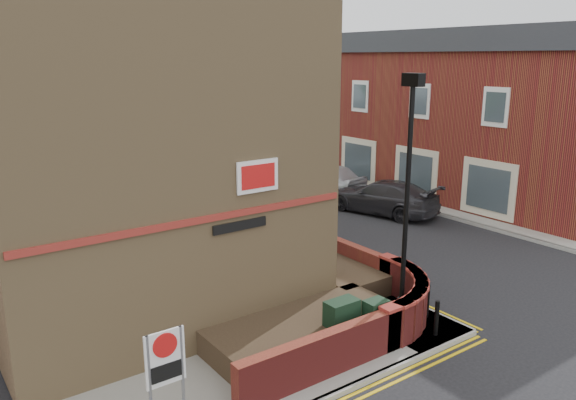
# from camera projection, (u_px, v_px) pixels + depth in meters

# --- Properties ---
(ground) EXTENTS (120.00, 120.00, 0.00)m
(ground) POSITION_uv_depth(u_px,v_px,m) (390.00, 372.00, 12.41)
(ground) COLOR black
(ground) RESTS_ON ground
(pavement_corner) EXTENTS (13.00, 3.00, 0.12)m
(pavement_corner) POSITION_uv_depth(u_px,v_px,m) (217.00, 392.00, 11.58)
(pavement_corner) COLOR gray
(pavement_corner) RESTS_ON ground
(pavement_main) EXTENTS (2.00, 32.00, 0.12)m
(pavement_main) POSITION_uv_depth(u_px,v_px,m) (170.00, 206.00, 26.08)
(pavement_main) COLOR gray
(pavement_main) RESTS_ON ground
(pavement_far) EXTENTS (4.00, 40.00, 0.12)m
(pavement_far) POSITION_uv_depth(u_px,v_px,m) (384.00, 186.00, 29.99)
(pavement_far) COLOR gray
(pavement_far) RESTS_ON ground
(kerb_main_near) EXTENTS (0.15, 32.00, 0.12)m
(kerb_main_near) POSITION_uv_depth(u_px,v_px,m) (189.00, 202.00, 26.65)
(kerb_main_near) COLOR gray
(kerb_main_near) RESTS_ON ground
(kerb_main_far) EXTENTS (0.15, 40.00, 0.12)m
(kerb_main_far) POSITION_uv_depth(u_px,v_px,m) (357.00, 191.00, 28.85)
(kerb_main_far) COLOR gray
(kerb_main_far) RESTS_ON ground
(yellow_lines_main) EXTENTS (0.28, 32.00, 0.01)m
(yellow_lines_main) POSITION_uv_depth(u_px,v_px,m) (194.00, 203.00, 26.81)
(yellow_lines_main) COLOR gold
(yellow_lines_main) RESTS_ON ground
(corner_building) EXTENTS (8.95, 10.40, 13.60)m
(corner_building) POSITION_uv_depth(u_px,v_px,m) (117.00, 77.00, 15.53)
(corner_building) COLOR #997B51
(corner_building) RESTS_ON ground
(garden_wall) EXTENTS (6.80, 6.00, 1.20)m
(garden_wall) POSITION_uv_depth(u_px,v_px,m) (319.00, 329.00, 14.37)
(garden_wall) COLOR maroon
(garden_wall) RESTS_ON ground
(lamppost) EXTENTS (0.25, 0.50, 6.30)m
(lamppost) POSITION_uv_depth(u_px,v_px,m) (407.00, 204.00, 13.44)
(lamppost) COLOR black
(lamppost) RESTS_ON pavement_corner
(utility_cabinet_large) EXTENTS (0.80, 0.45, 1.20)m
(utility_cabinet_large) POSITION_uv_depth(u_px,v_px,m) (341.00, 324.00, 13.08)
(utility_cabinet_large) COLOR black
(utility_cabinet_large) RESTS_ON pavement_corner
(utility_cabinet_small) EXTENTS (0.55, 0.40, 1.10)m
(utility_cabinet_small) POSITION_uv_depth(u_px,v_px,m) (375.00, 322.00, 13.31)
(utility_cabinet_small) COLOR black
(utility_cabinet_small) RESTS_ON pavement_corner
(bollard_near) EXTENTS (0.11, 0.11, 0.90)m
(bollard_near) POSITION_uv_depth(u_px,v_px,m) (437.00, 318.00, 13.72)
(bollard_near) COLOR black
(bollard_near) RESTS_ON pavement_corner
(bollard_far) EXTENTS (0.11, 0.11, 0.90)m
(bollard_far) POSITION_uv_depth(u_px,v_px,m) (427.00, 301.00, 14.69)
(bollard_far) COLOR black
(bollard_far) RESTS_ON pavement_corner
(zone_sign) EXTENTS (0.72, 0.07, 2.20)m
(zone_sign) POSITION_uv_depth(u_px,v_px,m) (166.00, 367.00, 9.55)
(zone_sign) COLOR slate
(zone_sign) RESTS_ON pavement_corner
(far_terrace) EXTENTS (5.40, 30.40, 8.00)m
(far_terrace) POSITION_uv_depth(u_px,v_px,m) (356.00, 105.00, 32.99)
(far_terrace) COLOR maroon
(far_terrace) RESTS_ON ground
(far_terrace_cream) EXTENTS (5.40, 12.40, 8.00)m
(far_terrace_cream) POSITION_uv_depth(u_px,v_px,m) (194.00, 89.00, 49.46)
(far_terrace_cream) COLOR beige
(far_terrace_cream) RESTS_ON ground
(tree_near) EXTENTS (3.64, 3.65, 6.70)m
(tree_near) POSITION_uv_depth(u_px,v_px,m) (183.00, 108.00, 23.40)
(tree_near) COLOR #382B1E
(tree_near) RESTS_ON pavement_main
(tree_mid) EXTENTS (4.03, 4.03, 7.42)m
(tree_mid) POSITION_uv_depth(u_px,v_px,m) (116.00, 88.00, 29.56)
(tree_mid) COLOR #382B1E
(tree_mid) RESTS_ON pavement_main
(tree_far) EXTENTS (3.81, 3.81, 7.00)m
(tree_far) POSITION_uv_depth(u_px,v_px,m) (73.00, 87.00, 35.90)
(tree_far) COLOR #382B1E
(tree_far) RESTS_ON pavement_main
(traffic_light_assembly) EXTENTS (0.20, 0.16, 4.20)m
(traffic_light_assembly) POSITION_uv_depth(u_px,v_px,m) (109.00, 127.00, 32.70)
(traffic_light_assembly) COLOR black
(traffic_light_assembly) RESTS_ON pavement_main
(silver_car_near) EXTENTS (2.79, 4.29, 1.34)m
(silver_car_near) POSITION_uv_depth(u_px,v_px,m) (243.00, 196.00, 25.33)
(silver_car_near) COLOR silver
(silver_car_near) RESTS_ON ground
(red_car_main) EXTENTS (2.58, 5.24, 1.43)m
(red_car_main) POSITION_uv_depth(u_px,v_px,m) (191.00, 175.00, 29.71)
(red_car_main) COLOR maroon
(red_car_main) RESTS_ON ground
(grey_car_far) EXTENTS (3.32, 5.48, 1.49)m
(grey_car_far) POSITION_uv_depth(u_px,v_px,m) (382.00, 197.00, 24.92)
(grey_car_far) COLOR #2A292E
(grey_car_far) RESTS_ON ground
(silver_car_far) EXTENTS (2.54, 4.83, 1.57)m
(silver_car_far) POSITION_uv_depth(u_px,v_px,m) (324.00, 178.00, 28.70)
(silver_car_far) COLOR #ACADB4
(silver_car_far) RESTS_ON ground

